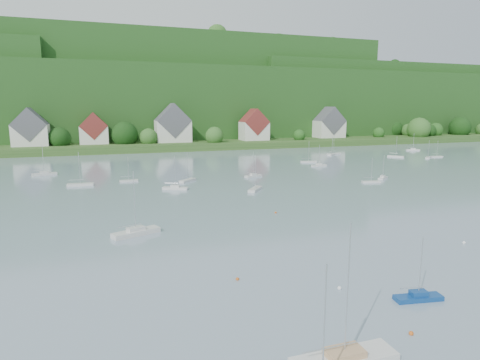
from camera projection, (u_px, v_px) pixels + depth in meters
name	position (u px, v px, depth m)	size (l,w,h in m)	color
far_shore_strip	(159.00, 143.00, 200.44)	(600.00, 60.00, 3.00)	#2A4E1D
forested_ridge	(144.00, 102.00, 260.72)	(620.00, 181.22, 69.89)	#143C13
village_building_0	(31.00, 130.00, 169.44)	(14.00, 10.40, 16.00)	silver
village_building_1	(94.00, 131.00, 179.39)	(12.00, 9.36, 14.00)	silver
village_building_2	(173.00, 126.00, 189.32)	(16.00, 11.44, 18.00)	silver
village_building_3	(254.00, 127.00, 200.32)	(13.00, 10.40, 15.50)	silver
village_building_4	(329.00, 125.00, 218.33)	(15.00, 10.40, 16.50)	silver
near_sailboat_1	(418.00, 296.00, 39.65)	(4.92, 2.11, 6.44)	navy
near_sailboat_2	(344.00, 359.00, 29.51)	(8.06, 2.31, 10.86)	silver
near_sailboat_6	(136.00, 232.00, 60.11)	(7.37, 4.41, 9.62)	silver
mooring_buoy_0	(411.00, 335.00, 33.67)	(0.40, 0.40, 0.40)	#D05C1A
mooring_buoy_1	(339.00, 289.00, 42.12)	(0.44, 0.44, 0.44)	white
mooring_buoy_3	(276.00, 213.00, 72.68)	(0.40, 0.40, 0.40)	#D05C1A
mooring_buoy_4	(464.00, 244.00, 56.32)	(0.46, 0.46, 0.46)	white
mooring_buoy_5	(237.00, 280.00, 44.39)	(0.39, 0.39, 0.39)	#D05C1A
far_sailboat_cluster	(231.00, 168.00, 125.20)	(199.44, 65.30, 8.71)	silver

